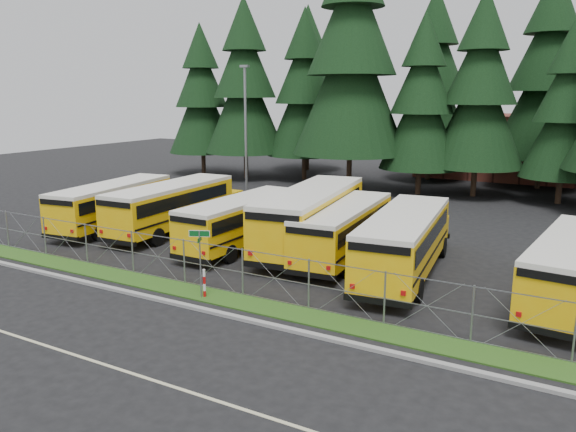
% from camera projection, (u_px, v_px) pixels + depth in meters
% --- Properties ---
extents(ground, '(120.00, 120.00, 0.00)m').
position_uv_depth(ground, '(277.00, 293.00, 23.18)').
color(ground, black).
rests_on(ground, ground).
extents(curb, '(50.00, 0.25, 0.12)m').
position_uv_depth(curb, '(234.00, 317.00, 20.52)').
color(curb, gray).
rests_on(curb, ground).
extents(grass_verge, '(50.00, 1.40, 0.06)m').
position_uv_depth(grass_verge, '(254.00, 305.00, 21.72)').
color(grass_verge, '#224D16').
rests_on(grass_verge, ground).
extents(road_lane_line, '(50.00, 0.12, 0.01)m').
position_uv_depth(road_lane_line, '(138.00, 375.00, 16.36)').
color(road_lane_line, beige).
rests_on(road_lane_line, ground).
extents(chainlink_fence, '(44.00, 0.10, 2.00)m').
position_uv_depth(chainlink_fence, '(264.00, 276.00, 22.11)').
color(chainlink_fence, gray).
rests_on(chainlink_fence, ground).
extents(brick_building, '(22.00, 10.00, 6.00)m').
position_uv_depth(brick_building, '(541.00, 147.00, 53.76)').
color(brick_building, brown).
rests_on(brick_building, ground).
extents(bus_0, '(3.89, 10.77, 2.76)m').
position_uv_depth(bus_0, '(117.00, 205.00, 34.19)').
color(bus_0, '#F9B307').
rests_on(bus_0, ground).
extents(bus_1, '(3.10, 11.11, 2.89)m').
position_uv_depth(bus_1, '(176.00, 207.00, 33.22)').
color(bus_1, '#F9B307').
rests_on(bus_1, ground).
extents(bus_3, '(2.53, 10.21, 2.67)m').
position_uv_depth(bus_3, '(246.00, 222.00, 29.93)').
color(bus_3, '#F9B307').
rests_on(bus_3, ground).
extents(bus_4, '(4.53, 12.53, 3.21)m').
position_uv_depth(bus_4, '(314.00, 218.00, 29.57)').
color(bus_4, '#F9B307').
rests_on(bus_4, ground).
extents(bus_5, '(3.25, 10.55, 2.72)m').
position_uv_depth(bus_5, '(346.00, 231.00, 27.89)').
color(bus_5, '#F9B307').
rests_on(bus_5, ground).
extents(bus_6, '(3.86, 11.37, 2.92)m').
position_uv_depth(bus_6, '(406.00, 244.00, 25.12)').
color(bus_6, '#F9B307').
rests_on(bus_6, ground).
extents(bus_east, '(3.39, 10.52, 2.71)m').
position_uv_depth(bus_east, '(573.00, 270.00, 21.73)').
color(bus_east, '#F9B307').
rests_on(bus_east, ground).
extents(street_sign, '(0.77, 0.51, 2.81)m').
position_uv_depth(street_sign, '(200.00, 249.00, 22.11)').
color(street_sign, gray).
rests_on(street_sign, ground).
extents(striped_bollard, '(0.11, 0.11, 1.20)m').
position_uv_depth(striped_bollard, '(204.00, 284.00, 22.45)').
color(striped_bollard, '#B20C0C').
rests_on(striped_bollard, ground).
extents(light_standard, '(0.70, 0.35, 10.14)m').
position_uv_depth(light_standard, '(246.00, 127.00, 43.08)').
color(light_standard, gray).
rests_on(light_standard, ground).
extents(conifer_0, '(6.73, 6.73, 14.88)m').
position_uv_depth(conifer_0, '(202.00, 100.00, 56.07)').
color(conifer_0, black).
rests_on(conifer_0, ground).
extents(conifer_1, '(7.66, 7.66, 16.94)m').
position_uv_depth(conifer_1, '(245.00, 89.00, 52.90)').
color(conifer_1, black).
rests_on(conifer_1, ground).
extents(conifer_2, '(7.13, 7.13, 15.77)m').
position_uv_depth(conifer_2, '(305.00, 95.00, 52.11)').
color(conifer_2, black).
rests_on(conifer_2, ground).
extents(conifer_3, '(9.51, 9.51, 21.03)m').
position_uv_depth(conifer_3, '(352.00, 62.00, 45.55)').
color(conifer_3, black).
rests_on(conifer_3, ground).
extents(conifer_4, '(6.49, 6.49, 14.36)m').
position_uv_depth(conifer_4, '(422.00, 105.00, 44.35)').
color(conifer_4, black).
rests_on(conifer_4, ground).
extents(conifer_5, '(7.22, 7.22, 15.96)m').
position_uv_depth(conifer_5, '(480.00, 94.00, 43.26)').
color(conifer_5, black).
rests_on(conifer_5, ground).
extents(conifer_6, '(6.04, 6.04, 13.36)m').
position_uv_depth(conifer_6, '(567.00, 113.00, 40.49)').
color(conifer_6, black).
rests_on(conifer_6, ground).
extents(conifer_10, '(7.66, 7.66, 16.94)m').
position_uv_depth(conifer_10, '(308.00, 89.00, 58.66)').
color(conifer_10, black).
rests_on(conifer_10, ground).
extents(conifer_11, '(7.95, 7.95, 17.59)m').
position_uv_depth(conifer_11, '(432.00, 85.00, 51.81)').
color(conifer_11, black).
rests_on(conifer_11, ground).
extents(conifer_12, '(8.25, 8.25, 18.25)m').
position_uv_depth(conifer_12, '(547.00, 80.00, 46.68)').
color(conifer_12, black).
rests_on(conifer_12, ground).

